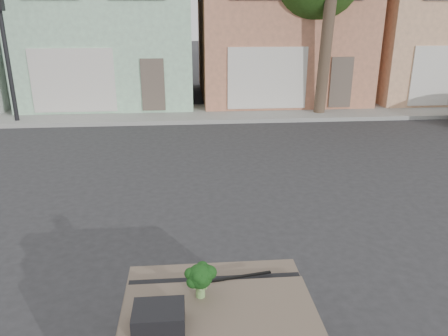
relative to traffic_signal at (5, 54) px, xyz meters
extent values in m
plane|color=#303033|center=(6.50, -9.50, -2.55)|extent=(120.00, 120.00, 0.00)
cube|color=gray|center=(6.50, 1.00, -2.47)|extent=(40.00, 3.00, 0.15)
cube|color=#A2D1AD|center=(3.00, 5.00, 1.23)|extent=(7.20, 8.20, 7.55)
cube|color=#BC785A|center=(10.50, 5.00, 1.23)|extent=(7.20, 8.20, 7.55)
cube|color=tan|center=(18.00, 5.00, 1.23)|extent=(7.20, 8.20, 7.55)
cube|color=black|center=(0.00, 0.00, 0.00)|extent=(0.40, 0.40, 5.10)
cube|color=#1F3E12|center=(11.50, 0.30, 1.70)|extent=(4.40, 4.00, 8.50)
cube|color=black|center=(5.92, -12.85, -1.33)|extent=(0.48, 0.38, 0.20)
cube|color=black|center=(6.78, -12.12, -1.42)|extent=(0.69, 0.15, 0.02)
cube|color=black|center=(6.32, -12.42, -1.24)|extent=(0.44, 0.44, 0.38)
camera|label=1|loc=(6.23, -16.24, 1.34)|focal=35.00mm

